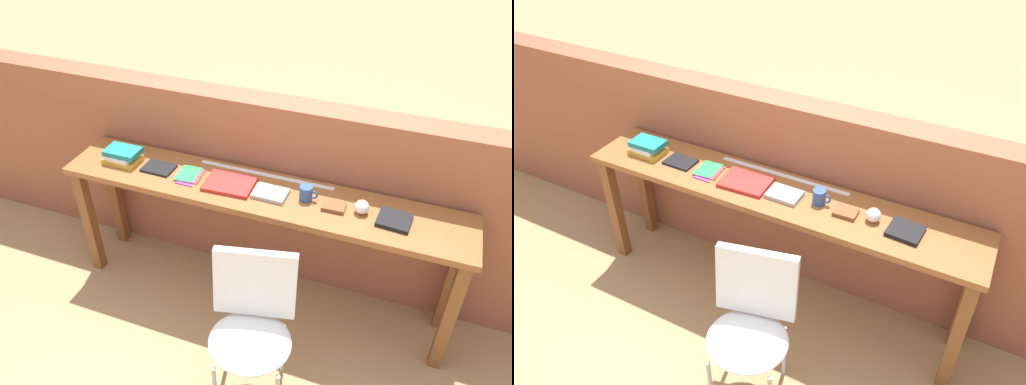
% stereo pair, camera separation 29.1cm
% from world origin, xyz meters
% --- Properties ---
extents(ground_plane, '(40.00, 40.00, 0.00)m').
position_xyz_m(ground_plane, '(0.00, 0.00, 0.00)').
color(ground_plane, tan).
extents(brick_wall_back, '(6.00, 0.20, 1.31)m').
position_xyz_m(brick_wall_back, '(0.00, 0.64, 0.65)').
color(brick_wall_back, '#935138').
rests_on(brick_wall_back, ground).
extents(sideboard, '(2.50, 0.44, 0.88)m').
position_xyz_m(sideboard, '(0.00, 0.30, 0.74)').
color(sideboard, brown).
rests_on(sideboard, ground).
extents(chair_white_moulded, '(0.53, 0.54, 0.89)m').
position_xyz_m(chair_white_moulded, '(0.20, -0.36, 0.53)').
color(chair_white_moulded, white).
rests_on(chair_white_moulded, ground).
extents(book_stack_leftmost, '(0.23, 0.18, 0.09)m').
position_xyz_m(book_stack_leftmost, '(-0.93, 0.29, 0.93)').
color(book_stack_leftmost, gold).
rests_on(book_stack_leftmost, sideboard).
extents(magazine_cycling, '(0.20, 0.14, 0.02)m').
position_xyz_m(magazine_cycling, '(-0.67, 0.29, 0.89)').
color(magazine_cycling, black).
rests_on(magazine_cycling, sideboard).
extents(pamphlet_pile_colourful, '(0.16, 0.20, 0.01)m').
position_xyz_m(pamphlet_pile_colourful, '(-0.45, 0.28, 0.89)').
color(pamphlet_pile_colourful, yellow).
rests_on(pamphlet_pile_colourful, sideboard).
extents(book_open_centre, '(0.30, 0.23, 0.02)m').
position_xyz_m(book_open_centre, '(-0.19, 0.29, 0.89)').
color(book_open_centre, red).
rests_on(book_open_centre, sideboard).
extents(book_grey_hardcover, '(0.20, 0.15, 0.02)m').
position_xyz_m(book_grey_hardcover, '(0.08, 0.28, 0.89)').
color(book_grey_hardcover, '#9E9EA3').
rests_on(book_grey_hardcover, sideboard).
extents(mug, '(0.11, 0.08, 0.09)m').
position_xyz_m(mug, '(0.29, 0.31, 0.92)').
color(mug, '#2D4C8C').
rests_on(mug, sideboard).
extents(leather_journal_brown, '(0.13, 0.10, 0.02)m').
position_xyz_m(leather_journal_brown, '(0.46, 0.29, 0.89)').
color(leather_journal_brown, brown).
rests_on(leather_journal_brown, sideboard).
extents(sports_ball_small, '(0.08, 0.08, 0.08)m').
position_xyz_m(sports_ball_small, '(0.61, 0.30, 0.92)').
color(sports_ball_small, silver).
rests_on(sports_ball_small, sideboard).
extents(book_repair_rightmost, '(0.19, 0.18, 0.02)m').
position_xyz_m(book_repair_rightmost, '(0.79, 0.29, 0.89)').
color(book_repair_rightmost, black).
rests_on(book_repair_rightmost, sideboard).
extents(ruler_metal_back_edge, '(0.87, 0.03, 0.00)m').
position_xyz_m(ruler_metal_back_edge, '(-0.02, 0.47, 0.88)').
color(ruler_metal_back_edge, silver).
rests_on(ruler_metal_back_edge, sideboard).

